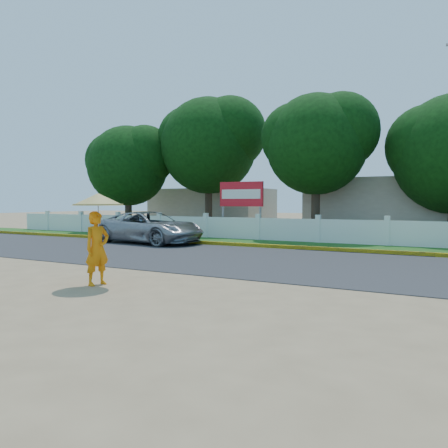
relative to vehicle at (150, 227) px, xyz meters
The scene contains 10 objects.
ground 10.05m from the vehicle, 47.81° to the right, with size 120.00×120.00×0.00m, color #9E8460.
road 7.37m from the vehicle, 23.49° to the right, with size 60.00×7.00×0.02m, color #38383A.
grass_verge 7.16m from the vehicle, 19.05° to the left, with size 60.00×3.50×0.03m, color #2D601E.
curb 6.79m from the vehicle, ahead, with size 40.00×0.18×0.16m, color yellow.
fence 7.72m from the vehicle, 29.28° to the left, with size 40.00×0.10×1.10m, color silver.
building_near 14.40m from the vehicle, 47.38° to the left, with size 10.00×6.00×3.20m, color #B7AD99.
building_far 12.05m from the vehicle, 105.77° to the left, with size 8.00×5.00×2.80m, color #B7AD99.
vehicle is the anchor object (origin of this frame).
monk_with_parasol 9.97m from the vehicle, 59.04° to the right, with size 1.16×1.16×2.11m.
billboard 5.55m from the vehicle, 65.08° to the left, with size 2.50×0.13×2.95m.
Camera 1 is at (5.61, -8.51, 1.92)m, focal length 35.00 mm.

